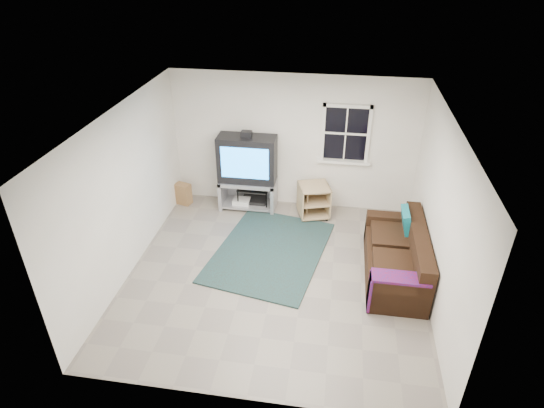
% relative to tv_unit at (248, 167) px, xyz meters
% --- Properties ---
extents(room, '(4.60, 4.62, 4.60)m').
position_rel_tv_unit_xyz_m(room, '(1.79, 0.26, 0.60)').
color(room, gray).
rests_on(room, ground).
extents(tv_unit, '(1.09, 0.54, 1.60)m').
position_rel_tv_unit_xyz_m(tv_unit, '(0.00, 0.00, 0.00)').
color(tv_unit, '#9FA0A7').
rests_on(tv_unit, ground).
extents(av_rack, '(0.60, 0.44, 1.20)m').
position_rel_tv_unit_xyz_m(av_rack, '(0.10, 0.05, -0.36)').
color(av_rack, black).
rests_on(av_rack, ground).
extents(side_table_left, '(0.68, 0.68, 0.64)m').
position_rel_tv_unit_xyz_m(side_table_left, '(1.28, -0.10, -0.53)').
color(side_table_left, tan).
rests_on(side_table_left, ground).
extents(side_table_right, '(0.55, 0.55, 0.53)m').
position_rel_tv_unit_xyz_m(side_table_right, '(1.34, 0.06, -0.58)').
color(side_table_right, tan).
rests_on(side_table_right, ground).
extents(sofa, '(0.86, 1.94, 0.89)m').
position_rel_tv_unit_xyz_m(sofa, '(2.72, -1.72, -0.56)').
color(sofa, black).
rests_on(sofa, ground).
extents(shag_rug, '(2.12, 2.63, 0.03)m').
position_rel_tv_unit_xyz_m(shag_rug, '(0.66, -1.43, -0.86)').
color(shag_rug, black).
rests_on(shag_rug, ground).
extents(paper_bag, '(0.34, 0.27, 0.43)m').
position_rel_tv_unit_xyz_m(paper_bag, '(-1.31, -0.07, -0.66)').
color(paper_bag, '#A37A49').
rests_on(paper_bag, ground).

